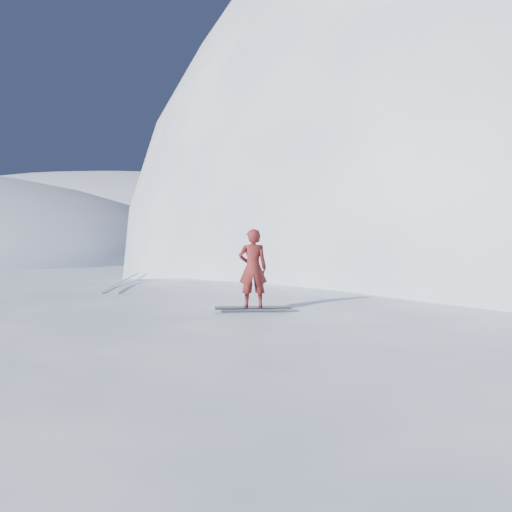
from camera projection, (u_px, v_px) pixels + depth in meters
The scene contains 8 objects.
ground at pixel (141, 409), 11.50m from camera, with size 400.00×400.00×0.00m, color white.
near_ridge at pixel (206, 372), 14.42m from camera, with size 36.00×28.00×4.80m, color white.
peak_shoulder at pixel (397, 297), 30.73m from camera, with size 28.00×24.00×18.00m, color white.
far_ridge_c at pixel (116, 247), 123.87m from camera, with size 140.00×90.00×36.00m, color white.
wind_bumps at pixel (144, 381), 13.65m from camera, with size 16.00×14.40×1.00m.
snowboard at pixel (253, 308), 10.98m from camera, with size 1.67×0.31×0.03m, color black.
snowboarder at pixel (253, 268), 10.93m from camera, with size 0.63×0.41×1.72m, color maroon.
board_tracks at pixel (128, 281), 16.59m from camera, with size 1.34×5.95×0.04m.
Camera 1 is at (3.45, -11.09, 4.12)m, focal length 35.00 mm.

